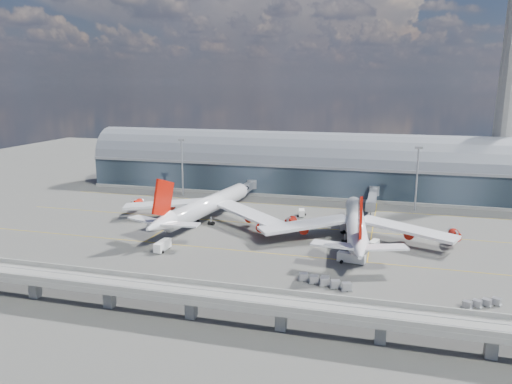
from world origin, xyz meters
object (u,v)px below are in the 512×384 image
(floodlight_mast_right, at_px, (417,177))
(cargo_train_2, at_px, (482,303))
(floodlight_mast_left, at_px, (182,166))
(control_tower, at_px, (510,78))
(cargo_train_0, at_px, (320,279))
(airliner_right, at_px, (356,225))
(service_truck_1, at_px, (154,225))
(airliner_left, at_px, (205,206))
(cargo_train_1, at_px, (325,282))
(service_truck_2, at_px, (351,258))
(service_truck_5, at_px, (349,228))
(service_truck_0, at_px, (162,246))
(service_truck_4, at_px, (302,213))
(service_truck_3, at_px, (374,244))

(floodlight_mast_right, distance_m, cargo_train_2, 89.07)
(floodlight_mast_left, relative_size, floodlight_mast_right, 1.00)
(control_tower, height_order, cargo_train_0, control_tower)
(airliner_right, bearing_deg, cargo_train_0, -105.67)
(floodlight_mast_left, distance_m, airliner_right, 93.40)
(floodlight_mast_right, xyz_separation_m, service_truck_1, (-88.67, -51.29, -12.27))
(floodlight_mast_right, xyz_separation_m, airliner_left, (-74.08, -38.91, -7.46))
(airliner_left, relative_size, cargo_train_1, 4.92)
(service_truck_2, bearing_deg, cargo_train_0, 167.17)
(airliner_right, height_order, cargo_train_1, airliner_right)
(service_truck_1, height_order, cargo_train_1, service_truck_1)
(service_truck_5, bearing_deg, service_truck_0, 150.06)
(service_truck_0, height_order, cargo_train_1, service_truck_0)
(floodlight_mast_left, height_order, airliner_right, floodlight_mast_left)
(service_truck_0, relative_size, service_truck_4, 1.50)
(airliner_right, xyz_separation_m, service_truck_3, (6.07, -4.72, -4.30))
(service_truck_2, distance_m, cargo_train_2, 37.43)
(service_truck_3, bearing_deg, service_truck_1, -163.71)
(cargo_train_1, xyz_separation_m, cargo_train_2, (36.26, -2.50, -0.15))
(floodlight_mast_left, relative_size, cargo_train_2, 2.72)
(service_truck_5, height_order, cargo_train_2, service_truck_5)
(airliner_left, distance_m, cargo_train_2, 98.77)
(control_tower, distance_m, cargo_train_0, 136.77)
(floodlight_mast_right, distance_m, service_truck_3, 55.05)
(airliner_right, relative_size, cargo_train_1, 4.69)
(floodlight_mast_left, distance_m, cargo_train_2, 142.48)
(service_truck_3, xyz_separation_m, cargo_train_1, (-10.72, -32.98, -0.26))
(floodlight_mast_left, relative_size, airliner_left, 0.36)
(cargo_train_1, relative_size, cargo_train_2, 1.52)
(airliner_right, xyz_separation_m, service_truck_1, (-68.88, -4.14, -4.20))
(control_tower, bearing_deg, service_truck_2, -119.86)
(floodlight_mast_left, xyz_separation_m, floodlight_mast_right, (100.00, 0.00, 0.00))
(floodlight_mast_left, xyz_separation_m, service_truck_3, (86.29, -51.86, -12.37))
(service_truck_3, height_order, service_truck_5, service_truck_5)
(service_truck_1, bearing_deg, floodlight_mast_right, -44.20)
(cargo_train_0, bearing_deg, service_truck_4, 20.89)
(floodlight_mast_right, xyz_separation_m, cargo_train_2, (11.83, -87.35, -12.77))
(service_truck_2, bearing_deg, service_truck_3, -12.47)
(airliner_right, relative_size, service_truck_2, 8.30)
(service_truck_1, xyz_separation_m, service_truck_4, (46.72, 30.46, -0.03))
(service_truck_5, bearing_deg, floodlight_mast_left, 91.69)
(service_truck_3, distance_m, cargo_train_1, 34.68)
(airliner_right, xyz_separation_m, service_truck_2, (0.43, -19.51, -4.07))
(floodlight_mast_right, xyz_separation_m, service_truck_5, (-22.49, -37.37, -12.09))
(control_tower, relative_size, service_truck_5, 15.50)
(floodlight_mast_left, relative_size, cargo_train_0, 4.71)
(service_truck_1, height_order, cargo_train_2, service_truck_1)
(cargo_train_0, relative_size, cargo_train_1, 0.38)
(airliner_right, bearing_deg, service_truck_5, 99.34)
(floodlight_mast_left, height_order, cargo_train_2, floodlight_mast_left)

